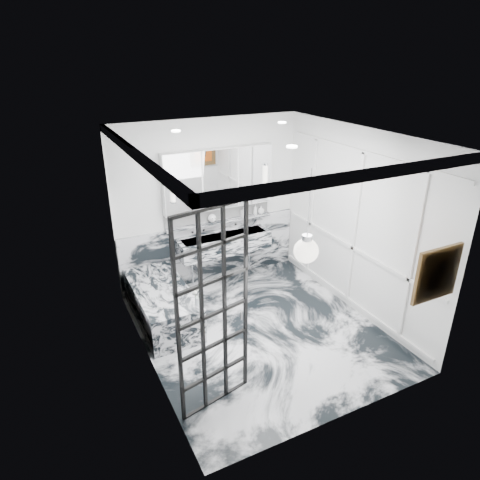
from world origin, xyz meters
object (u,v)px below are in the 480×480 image
trough_sink (224,244)px  mirror_cabinet (219,179)px  crittall_door (214,314)px  bathtub (162,304)px

trough_sink → mirror_cabinet: (-0.00, 0.17, 1.09)m
crittall_door → trough_sink: (1.26, 2.51, -0.46)m
crittall_door → bathtub: size_ratio=1.44×
mirror_cabinet → bathtub: mirror_cabinet is taller
crittall_door → mirror_cabinet: (1.26, 2.68, 0.63)m
trough_sink → mirror_cabinet: size_ratio=0.84×
crittall_door → mirror_cabinet: size_ratio=1.25×
mirror_cabinet → bathtub: size_ratio=1.15×
crittall_door → mirror_cabinet: crittall_door is taller
crittall_door → bathtub: (-0.06, 1.85, -0.91)m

